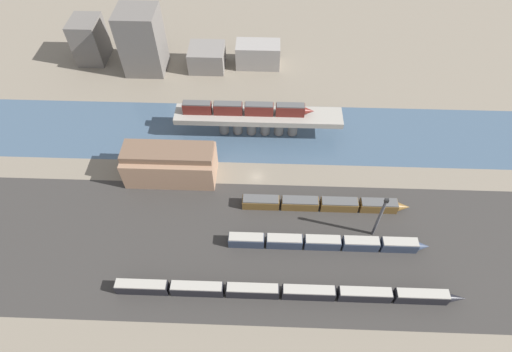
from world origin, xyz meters
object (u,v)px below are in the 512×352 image
train_on_bridge (247,109)px  train_yard_far (324,204)px  train_yard_near (286,292)px  warehouse_building (170,163)px  train_yard_mid (327,243)px  signal_tower (379,217)px

train_on_bridge → train_yard_far: train_on_bridge is taller
train_yard_near → warehouse_building: size_ratio=3.19×
train_yard_near → warehouse_building: 50.30m
train_yard_mid → train_yard_far: 12.56m
train_yard_mid → train_yard_near: bearing=-128.0°
train_yard_near → train_yard_mid: bearing=52.0°
train_on_bridge → warehouse_building: train_on_bridge is taller
train_on_bridge → warehouse_building: bearing=-138.2°
train_on_bridge → train_yard_far: bearing=-51.8°
train_yard_mid → train_yard_far: (0.35, 12.55, -0.12)m
signal_tower → train_yard_near: bearing=-142.6°
train_yard_near → signal_tower: size_ratio=5.30×
train_yard_mid → train_on_bridge: bearing=118.6°
train_yard_far → warehouse_building: 46.57m
train_yard_mid → signal_tower: signal_tower is taller
train_yard_near → train_yard_mid: (10.90, 13.96, -0.06)m
warehouse_building → train_yard_mid: bearing=-27.1°
train_on_bridge → signal_tower: signal_tower is taller
train_yard_mid → train_yard_far: train_yard_mid is taller
train_yard_near → train_yard_far: 28.80m
train_on_bridge → train_yard_far: 38.96m
train_yard_mid → signal_tower: bearing=18.4°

